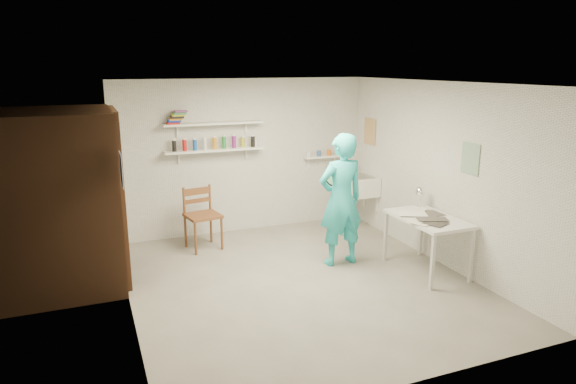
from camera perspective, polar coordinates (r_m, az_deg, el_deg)
name	(u,v)px	position (r m, az deg, el deg)	size (l,w,h in m)	color
floor	(300,283)	(6.42, 1.35, -10.03)	(4.00, 4.50, 0.02)	slate
ceiling	(301,82)	(5.86, 1.49, 12.10)	(4.00, 4.50, 0.02)	silver
wall_back	(244,156)	(8.11, -4.91, 3.98)	(4.00, 0.02, 2.40)	silver
wall_front	(415,250)	(4.14, 13.94, -6.28)	(4.00, 0.02, 2.40)	silver
wall_left	(122,204)	(5.57, -17.95, -1.29)	(0.02, 4.50, 2.40)	silver
wall_right	(441,174)	(7.05, 16.61, 1.92)	(0.02, 4.50, 2.40)	silver
doorway_recess	(118,199)	(6.64, -18.34, -0.71)	(0.02, 0.90, 2.00)	black
corridor_box	(55,200)	(6.63, -24.49, -0.84)	(1.40, 1.50, 2.10)	brown
door_lintel	(113,113)	(6.47, -18.88, 8.35)	(0.06, 1.05, 0.10)	brown
door_jamb_near	(123,209)	(6.16, -17.83, -1.79)	(0.06, 0.10, 2.00)	brown
door_jamb_far	(117,190)	(7.12, -18.46, 0.26)	(0.06, 0.10, 2.00)	brown
shelf_lower	(215,150)	(7.83, -8.16, 4.65)	(1.50, 0.22, 0.03)	white
shelf_upper	(214,123)	(7.78, -8.26, 7.56)	(1.50, 0.22, 0.03)	white
ledge_shelf	(324,157)	(8.53, 4.00, 3.95)	(0.70, 0.14, 0.03)	white
poster_left	(121,170)	(5.54, -18.03, 2.35)	(0.01, 0.28, 0.36)	#334C7F
poster_right_a	(370,131)	(8.44, 9.09, 6.66)	(0.01, 0.34, 0.42)	#995933
poster_right_b	(470,159)	(6.57, 19.60, 3.51)	(0.01, 0.30, 0.38)	#3F724C
belfast_sink	(358,185)	(8.39, 7.81, 0.75)	(0.48, 0.60, 0.30)	white
man	(341,200)	(6.74, 5.90, -0.88)	(0.64, 0.42, 1.76)	#28C4C9
wall_clock	(335,175)	(6.87, 5.21, 1.93)	(0.32, 0.32, 0.04)	beige
wooden_chair	(203,216)	(7.46, -9.44, -2.61)	(0.46, 0.44, 0.99)	brown
work_table	(426,244)	(6.84, 15.13, -5.64)	(0.65, 1.09, 0.73)	silver
desk_lamp	(420,191)	(7.11, 14.50, 0.07)	(0.14, 0.14, 0.14)	white
spray_cans	(214,143)	(7.82, -8.19, 5.37)	(1.31, 0.06, 0.17)	black
book_stack	(177,117)	(7.66, -12.26, 8.14)	(0.30, 0.14, 0.20)	red
ledge_pots	(324,153)	(8.52, 4.01, 4.35)	(0.48, 0.07, 0.09)	silver
papers	(428,216)	(6.72, 15.33, -2.60)	(0.30, 0.22, 0.03)	silver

